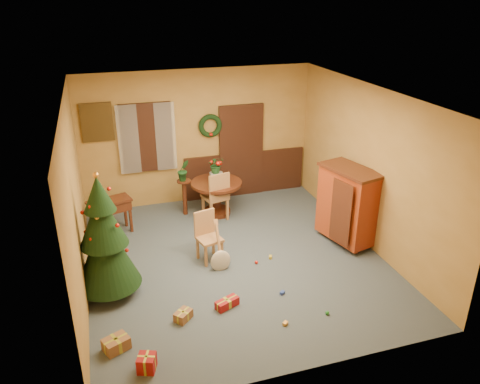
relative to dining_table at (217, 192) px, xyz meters
name	(u,v)px	position (x,y,z in m)	size (l,w,h in m)	color
room_envelope	(209,151)	(0.05, 0.83, 0.61)	(5.50, 5.50, 5.50)	#323D49
dining_table	(217,192)	(0.00, 0.00, 0.00)	(1.06, 1.06, 0.73)	black
urn	(216,177)	(0.00, 0.00, 0.32)	(0.28, 0.28, 0.20)	slate
centerpiece_plant	(216,165)	(0.00, 0.00, 0.60)	(0.32, 0.28, 0.36)	#1E4C23
chair_near	(207,234)	(-0.60, -1.67, -0.03)	(0.47, 0.47, 0.89)	#A66E42
chair_far	(217,195)	(-0.07, -0.27, 0.05)	(0.55, 0.55, 1.05)	#A66E42
guitar	(220,248)	(-0.49, -2.09, -0.10)	(0.35, 0.16, 0.82)	beige
plant_stand	(185,193)	(-0.64, 0.19, -0.03)	(0.30, 0.30, 0.77)	black
stand_plant	(183,170)	(-0.64, 0.19, 0.48)	(0.25, 0.20, 0.45)	#19471E
christmas_tree	(104,239)	(-2.31, -2.22, 0.46)	(0.99, 0.99, 2.03)	#382111
writing_desk	(110,209)	(-2.17, -0.24, 0.03)	(0.88, 0.61, 0.71)	black
sideboard	(348,203)	(1.99, -1.85, 0.28)	(0.87, 1.26, 1.47)	#61160B
gift_a	(116,344)	(-2.31, -3.54, -0.42)	(0.39, 0.35, 0.18)	brown
gift_b	(147,363)	(-1.96, -4.03, -0.40)	(0.28, 0.28, 0.22)	maroon
gift_c	(183,315)	(-1.34, -3.20, -0.44)	(0.31, 0.30, 0.14)	brown
gift_d	(227,303)	(-0.66, -3.11, -0.44)	(0.39, 0.28, 0.13)	maroon
toy_a	(282,293)	(0.25, -3.06, -0.48)	(0.08, 0.05, 0.05)	#2640A8
toy_b	(327,313)	(0.69, -3.72, -0.48)	(0.06, 0.06, 0.06)	#217B2A
toy_c	(270,257)	(0.45, -2.02, -0.48)	(0.08, 0.05, 0.05)	gold
toy_d	(256,262)	(0.15, -2.11, -0.48)	(0.06, 0.06, 0.06)	red
toy_e	(285,323)	(0.02, -3.75, -0.48)	(0.08, 0.05, 0.05)	orange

